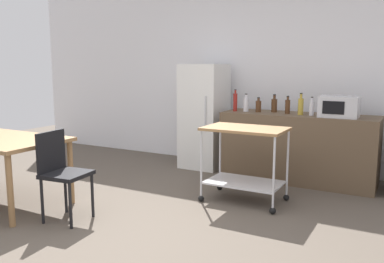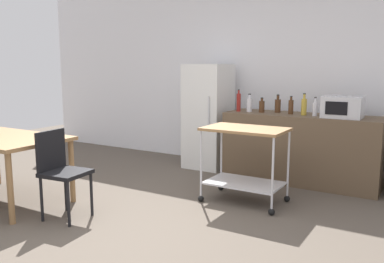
% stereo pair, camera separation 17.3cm
% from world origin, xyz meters
% --- Properties ---
extents(ground_plane, '(12.00, 12.00, 0.00)m').
position_xyz_m(ground_plane, '(0.00, 0.00, 0.00)').
color(ground_plane, brown).
extents(back_wall, '(8.40, 0.12, 2.90)m').
position_xyz_m(back_wall, '(0.00, 3.20, 1.45)').
color(back_wall, white).
rests_on(back_wall, ground_plane).
extents(kitchen_counter, '(2.00, 0.64, 0.90)m').
position_xyz_m(kitchen_counter, '(0.90, 2.60, 0.45)').
color(kitchen_counter, brown).
rests_on(kitchen_counter, ground_plane).
extents(dining_table, '(1.50, 0.90, 0.75)m').
position_xyz_m(dining_table, '(-1.76, 0.07, 0.67)').
color(dining_table, olive).
rests_on(dining_table, ground_plane).
extents(chair_black, '(0.44, 0.44, 0.89)m').
position_xyz_m(chair_black, '(-0.78, 0.06, 0.52)').
color(chair_black, black).
rests_on(chair_black, ground_plane).
extents(refrigerator, '(0.60, 0.63, 1.55)m').
position_xyz_m(refrigerator, '(-0.55, 2.70, 0.78)').
color(refrigerator, white).
rests_on(refrigerator, ground_plane).
extents(kitchen_cart, '(0.91, 0.57, 0.85)m').
position_xyz_m(kitchen_cart, '(0.60, 1.46, 0.57)').
color(kitchen_cart, olive).
rests_on(kitchen_cart, ground_plane).
extents(bottle_sesame_oil, '(0.06, 0.06, 0.30)m').
position_xyz_m(bottle_sesame_oil, '(0.03, 2.52, 1.03)').
color(bottle_sesame_oil, maroon).
rests_on(bottle_sesame_oil, kitchen_counter).
extents(bottle_sparkling_water, '(0.07, 0.07, 0.25)m').
position_xyz_m(bottle_sparkling_water, '(0.18, 2.55, 1.00)').
color(bottle_sparkling_water, silver).
rests_on(bottle_sparkling_water, kitchen_counter).
extents(bottle_hot_sauce, '(0.07, 0.07, 0.20)m').
position_xyz_m(bottle_hot_sauce, '(0.35, 2.57, 0.98)').
color(bottle_hot_sauce, '#4C2D19').
rests_on(bottle_hot_sauce, kitchen_counter).
extents(bottle_wine, '(0.08, 0.08, 0.24)m').
position_xyz_m(bottle_wine, '(0.54, 2.66, 1.00)').
color(bottle_wine, '#4C2D19').
rests_on(bottle_wine, kitchen_counter).
extents(bottle_vinegar, '(0.06, 0.06, 0.24)m').
position_xyz_m(bottle_vinegar, '(0.75, 2.57, 1.00)').
color(bottle_vinegar, '#4C2D19').
rests_on(bottle_vinegar, kitchen_counter).
extents(bottle_soy_sauce, '(0.07, 0.07, 0.28)m').
position_xyz_m(bottle_soy_sauce, '(0.93, 2.55, 1.01)').
color(bottle_soy_sauce, gold).
rests_on(bottle_soy_sauce, kitchen_counter).
extents(bottle_soda, '(0.06, 0.06, 0.24)m').
position_xyz_m(bottle_soda, '(1.08, 2.52, 0.99)').
color(bottle_soda, silver).
rests_on(bottle_soda, kitchen_counter).
extents(microwave, '(0.46, 0.35, 0.26)m').
position_xyz_m(microwave, '(1.41, 2.51, 1.03)').
color(microwave, silver).
rests_on(microwave, kitchen_counter).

